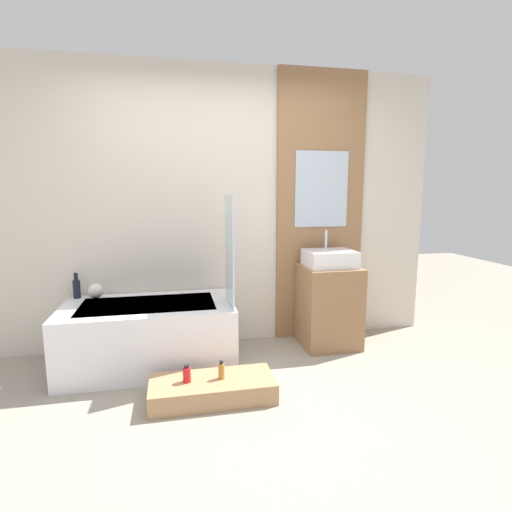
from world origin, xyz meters
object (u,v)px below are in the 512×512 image
(wooden_step_bench, at_px, (212,389))
(sink, at_px, (330,258))
(bottle_soap_secondary, at_px, (221,371))
(bathtub, at_px, (149,334))
(vase_tall_dark, at_px, (77,288))
(bottle_soap_primary, at_px, (187,374))
(vase_round_light, at_px, (96,291))

(wooden_step_bench, xyz_separation_m, sink, (1.19, 0.80, 0.77))
(sink, distance_m, bottle_soap_secondary, 1.52)
(sink, bearing_deg, bathtub, -175.79)
(wooden_step_bench, bearing_deg, sink, 33.89)
(bathtub, distance_m, bottle_soap_secondary, 0.86)
(vase_tall_dark, relative_size, bottle_soap_primary, 1.78)
(bottle_soap_primary, bearing_deg, vase_round_light, 127.69)
(vase_tall_dark, relative_size, bottle_soap_secondary, 1.68)
(wooden_step_bench, height_order, bottle_soap_secondary, bottle_soap_secondary)
(vase_round_light, bearing_deg, bathtub, -31.72)
(bathtub, xyz_separation_m, bottle_soap_secondary, (0.53, -0.68, -0.06))
(wooden_step_bench, bearing_deg, bathtub, 124.24)
(bathtub, distance_m, vase_tall_dark, 0.78)
(bathtub, xyz_separation_m, bottle_soap_primary, (0.29, -0.68, -0.07))
(vase_round_light, bearing_deg, vase_tall_dark, 168.05)
(wooden_step_bench, height_order, bottle_soap_primary, bottle_soap_primary)
(wooden_step_bench, xyz_separation_m, vase_round_light, (-0.92, 0.96, 0.53))
(sink, distance_m, vase_round_light, 2.13)
(bathtub, relative_size, bottle_soap_secondary, 10.43)
(vase_tall_dark, bearing_deg, wooden_step_bench, -42.67)
(bathtub, xyz_separation_m, vase_round_light, (-0.46, 0.28, 0.33))
(sink, bearing_deg, wooden_step_bench, -146.11)
(sink, relative_size, bottle_soap_secondary, 3.33)
(wooden_step_bench, bearing_deg, bottle_soap_primary, 180.00)
(bathtub, relative_size, vase_tall_dark, 6.22)
(sink, height_order, bottle_soap_primary, sink)
(vase_tall_dark, xyz_separation_m, bottle_soap_primary, (0.90, -0.99, -0.42))
(wooden_step_bench, height_order, vase_tall_dark, vase_tall_dark)
(vase_round_light, bearing_deg, bottle_soap_secondary, -44.29)
(sink, distance_m, vase_tall_dark, 2.29)
(wooden_step_bench, bearing_deg, vase_round_light, 133.72)
(sink, bearing_deg, vase_tall_dark, 175.09)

